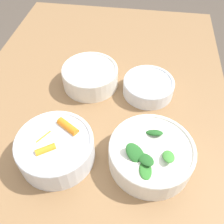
{
  "coord_description": "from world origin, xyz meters",
  "views": [
    {
      "loc": [
        -0.49,
        -0.12,
        1.31
      ],
      "look_at": [
        -0.05,
        -0.06,
        0.8
      ],
      "focal_mm": 40.0,
      "sensor_mm": 36.0,
      "label": 1
    }
  ],
  "objects": [
    {
      "name": "bowl_cookies",
      "position": [
        0.07,
        -0.15,
        0.8
      ],
      "size": [
        0.15,
        0.15,
        0.05
      ],
      "color": "silver",
      "rests_on": "dining_table"
    },
    {
      "name": "bowl_carrots",
      "position": [
        -0.19,
        0.06,
        0.81
      ],
      "size": [
        0.18,
        0.18,
        0.08
      ],
      "color": "silver",
      "rests_on": "dining_table"
    },
    {
      "name": "bowl_greens",
      "position": [
        -0.17,
        -0.17,
        0.81
      ],
      "size": [
        0.2,
        0.2,
        0.08
      ],
      "color": "silver",
      "rests_on": "dining_table"
    },
    {
      "name": "ground_plane",
      "position": [
        0.0,
        0.0,
        0.0
      ],
      "size": [
        10.0,
        10.0,
        0.0
      ],
      "primitive_type": "plane",
      "color": "#4C4238"
    },
    {
      "name": "bowl_beans_hotdog",
      "position": [
        0.08,
        0.03,
        0.8
      ],
      "size": [
        0.17,
        0.17,
        0.06
      ],
      "color": "silver",
      "rests_on": "dining_table"
    },
    {
      "name": "dining_table",
      "position": [
        0.0,
        0.0,
        0.64
      ],
      "size": [
        1.16,
        0.78,
        0.77
      ],
      "color": "olive",
      "rests_on": "ground_plane"
    }
  ]
}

